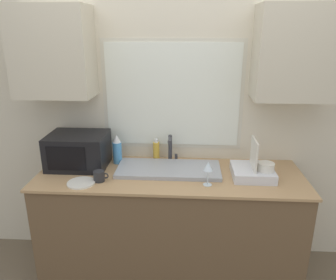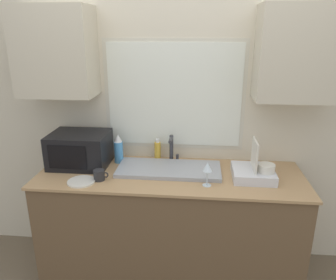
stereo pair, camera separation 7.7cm
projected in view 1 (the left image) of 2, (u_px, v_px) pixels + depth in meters
countertop at (170, 224)px, 2.63m from camera, size 2.01×0.69×0.90m
wall_back at (173, 100)px, 2.63m from camera, size 6.00×0.38×2.60m
sink_basin at (169, 169)px, 2.53m from camera, size 0.79×0.35×0.03m
faucet at (171, 147)px, 2.67m from camera, size 0.08×0.14×0.22m
microwave at (78, 150)px, 2.58m from camera, size 0.45×0.36×0.26m
dish_rack at (254, 170)px, 2.42m from camera, size 0.30×0.30×0.29m
spray_bottle at (117, 150)px, 2.65m from camera, size 0.07×0.07×0.24m
soap_bottle at (156, 151)px, 2.71m from camera, size 0.05×0.05×0.19m
mug_near_sink at (99, 176)px, 2.35m from camera, size 0.11×0.08×0.08m
wine_glass at (208, 167)px, 2.26m from camera, size 0.07×0.07×0.18m
small_plate at (81, 183)px, 2.32m from camera, size 0.20×0.20×0.01m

